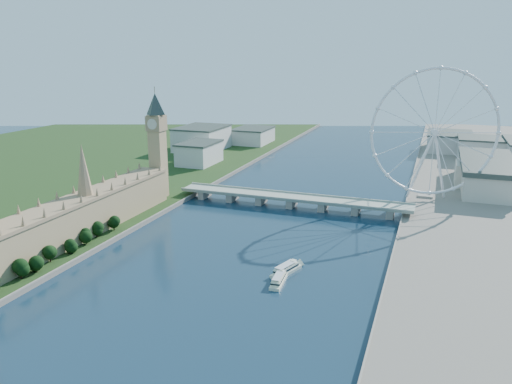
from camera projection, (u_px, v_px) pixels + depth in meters
The scene contains 9 objects.
tree_row at pixel (5, 277), 298.03m from camera, with size 8.73×216.73×19.82m.
parliament_range at pixel (87, 213), 387.33m from camera, with size 24.00×200.00×70.00m.
big_ben at pixel (157, 132), 472.44m from camera, with size 20.02×20.02×110.00m.
westminster_bridge at pixel (292, 200), 465.95m from camera, with size 220.00×22.00×9.50m.
london_eye at pixel (435, 133), 460.09m from camera, with size 113.60×39.12×124.30m.
county_hall at pixel (485, 189), 527.67m from camera, with size 54.00×144.00×35.00m, color beige, non-canonical shape.
city_skyline at pixel (372, 145), 685.88m from camera, with size 505.00×280.00×32.00m.
tour_boat_near at pixel (286, 273), 324.62m from camera, with size 7.51×29.40×6.49m, color silver, non-canonical shape.
tour_boat_far at pixel (279, 283), 310.20m from camera, with size 6.81×26.79×5.89m, color beige, non-canonical shape.
Camera 1 is at (121.77, -131.87, 136.80)m, focal length 35.00 mm.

